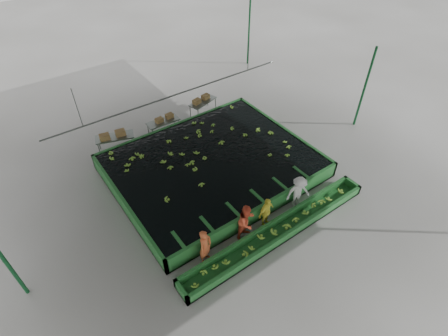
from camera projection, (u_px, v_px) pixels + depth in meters
ground at (230, 188)px, 17.69m from camera, size 80.00×80.00×0.00m
shed_roof at (231, 102)px, 14.36m from camera, size 20.00×22.00×0.04m
shed_posts at (230, 150)px, 16.03m from camera, size 20.00×22.00×5.00m
flotation_tank at (213, 166)px, 18.30m from camera, size 10.00×8.00×0.90m
tank_water at (213, 160)px, 18.03m from camera, size 9.70×7.70×0.00m
sorting_trough at (278, 231)px, 15.35m from camera, size 10.00×1.00×0.50m
cableway_rail at (175, 95)px, 18.72m from camera, size 0.08×0.08×14.00m
rail_hanger_left at (77, 108)px, 15.87m from camera, size 0.04×0.04×2.00m
rail_hanger_right at (249, 54)px, 20.23m from camera, size 0.04×0.04×2.00m
worker_a at (205, 247)px, 13.96m from camera, size 0.77×0.66×1.79m
worker_b at (247, 222)px, 14.86m from camera, size 1.06×0.92×1.87m
worker_c at (266, 212)px, 15.42m from camera, size 1.00×0.54×1.62m
worker_d at (298, 192)px, 16.23m from camera, size 1.31×1.03×1.78m
packing_table_left at (116, 143)px, 19.69m from camera, size 2.23×1.43×0.94m
packing_table_mid at (164, 127)px, 20.92m from camera, size 1.94×0.81×0.88m
packing_table_right at (203, 107)px, 22.61m from camera, size 2.05×1.27×0.87m
box_stack_left at (113, 137)px, 19.33m from camera, size 1.46×0.61×0.30m
box_stack_mid at (165, 120)px, 20.74m from camera, size 1.19×0.42×0.25m
box_stack_right at (201, 101)px, 22.33m from camera, size 1.33×0.61×0.28m
floating_bananas at (204, 152)px, 18.52m from camera, size 8.57×5.84×0.12m
trough_bananas at (279, 229)px, 15.25m from camera, size 8.93×0.60×0.12m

